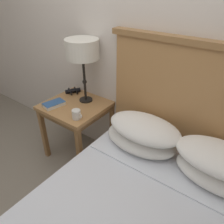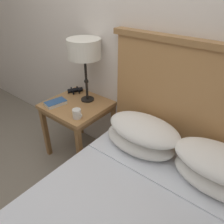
# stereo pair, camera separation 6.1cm
# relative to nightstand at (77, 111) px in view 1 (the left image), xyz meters

# --- Properties ---
(ground_plane) EXTENTS (20.00, 20.00, 0.00)m
(ground_plane) POSITION_rel_nightstand_xyz_m (0.49, -0.70, -0.54)
(ground_plane) COLOR gray
(ground_plane) RESTS_ON ground
(wall_back) EXTENTS (8.00, 0.06, 2.60)m
(wall_back) POSITION_rel_nightstand_xyz_m (0.49, 0.29, 0.76)
(wall_back) COLOR silver
(wall_back) RESTS_ON ground_plane
(nightstand) EXTENTS (0.58, 0.58, 0.63)m
(nightstand) POSITION_rel_nightstand_xyz_m (0.00, 0.00, 0.00)
(nightstand) COLOR #AD7A47
(nightstand) RESTS_ON ground_plane
(table_lamp) EXTENTS (0.30, 0.30, 0.60)m
(table_lamp) POSITION_rel_nightstand_xyz_m (0.03, 0.11, 0.59)
(table_lamp) COLOR black
(table_lamp) RESTS_ON nightstand
(book_on_nightstand) EXTENTS (0.16, 0.22, 0.04)m
(book_on_nightstand) POSITION_rel_nightstand_xyz_m (-0.14, -0.16, 0.10)
(book_on_nightstand) COLOR silver
(book_on_nightstand) RESTS_ON nightstand
(binoculars_pair) EXTENTS (0.16, 0.16, 0.05)m
(binoculars_pair) POSITION_rel_nightstand_xyz_m (-0.19, 0.15, 0.11)
(binoculars_pair) COLOR black
(binoculars_pair) RESTS_ON nightstand
(coffee_mug) EXTENTS (0.10, 0.08, 0.08)m
(coffee_mug) POSITION_rel_nightstand_xyz_m (0.19, -0.19, 0.13)
(coffee_mug) COLOR silver
(coffee_mug) RESTS_ON nightstand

